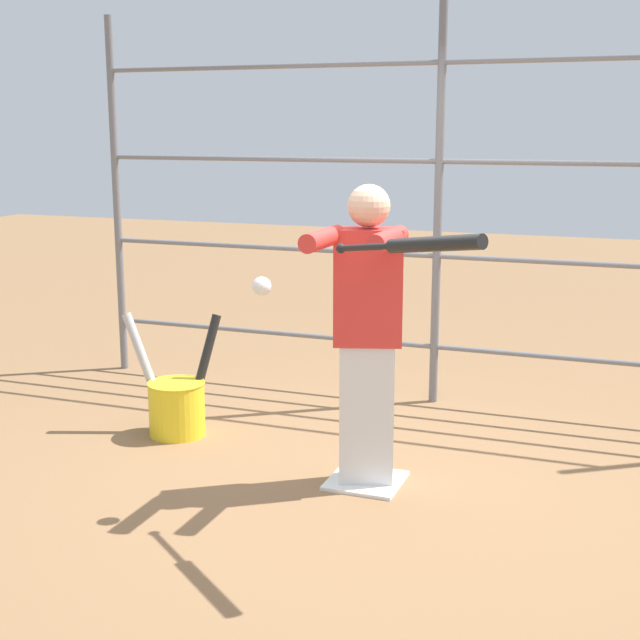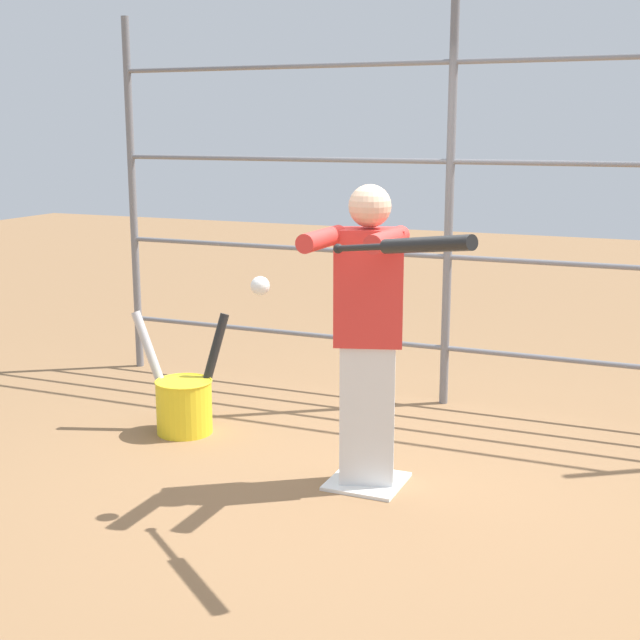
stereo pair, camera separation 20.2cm
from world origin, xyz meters
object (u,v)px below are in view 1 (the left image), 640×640
(batter, at_px, (367,327))
(softball_in_flight, at_px, (262,286))
(bat_bucket, at_px, (177,404))
(baseball_bat_swinging, at_px, (422,245))

(batter, bearing_deg, softball_in_flight, 49.41)
(batter, height_order, bat_bucket, batter)
(batter, xyz_separation_m, baseball_bat_swinging, (-0.47, 0.73, 0.56))
(baseball_bat_swinging, xyz_separation_m, softball_in_flight, (0.87, -0.26, -0.28))
(batter, xyz_separation_m, bat_bucket, (1.38, -0.36, -0.69))
(baseball_bat_swinging, bearing_deg, batter, -57.06)
(softball_in_flight, bearing_deg, batter, -130.59)
(softball_in_flight, height_order, bat_bucket, softball_in_flight)
(baseball_bat_swinging, relative_size, bat_bucket, 1.05)
(batter, distance_m, bat_bucket, 1.59)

